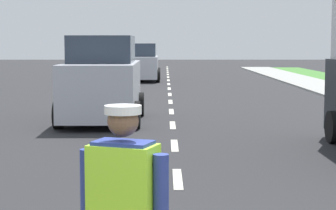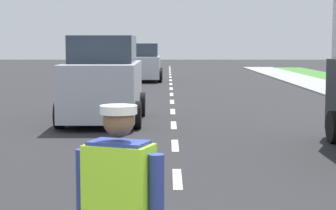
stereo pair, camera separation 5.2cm
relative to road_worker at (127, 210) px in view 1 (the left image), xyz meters
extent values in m
plane|color=#28282B|center=(0.46, 20.26, -0.93)|extent=(96.00, 96.00, 0.00)
cube|color=silver|center=(0.46, 4.96, -0.93)|extent=(0.14, 1.40, 0.01)
cube|color=silver|center=(0.46, 7.96, -0.93)|extent=(0.14, 1.40, 0.01)
cube|color=silver|center=(0.46, 10.96, -0.93)|extent=(0.14, 1.40, 0.01)
cube|color=silver|center=(0.46, 13.96, -0.93)|extent=(0.14, 1.40, 0.01)
cube|color=silver|center=(0.46, 16.96, -0.93)|extent=(0.14, 1.40, 0.01)
cube|color=silver|center=(0.46, 19.96, -0.93)|extent=(0.14, 1.40, 0.01)
cube|color=silver|center=(0.46, 22.96, -0.93)|extent=(0.14, 1.40, 0.01)
cube|color=silver|center=(0.46, 25.96, -0.93)|extent=(0.14, 1.40, 0.01)
cube|color=silver|center=(0.46, 28.96, -0.93)|extent=(0.14, 1.40, 0.01)
cube|color=silver|center=(0.46, 31.96, -0.93)|extent=(0.14, 1.40, 0.01)
cube|color=silver|center=(0.46, 34.96, -0.93)|extent=(0.14, 1.40, 0.01)
cube|color=silver|center=(0.46, 37.96, -0.93)|extent=(0.14, 1.40, 0.01)
cube|color=silver|center=(0.46, 40.96, -0.93)|extent=(0.14, 1.40, 0.01)
cube|color=silver|center=(0.46, 43.96, -0.93)|extent=(0.14, 1.40, 0.01)
cube|color=silver|center=(0.46, 46.96, -0.93)|extent=(0.14, 1.40, 0.01)
cube|color=navy|center=(-0.03, 0.00, 0.19)|extent=(0.46, 0.36, 0.60)
cube|color=#A5EA33|center=(-0.03, 0.00, 0.21)|extent=(0.53, 0.42, 0.51)
cylinder|color=navy|center=(-0.29, 0.10, 0.14)|extent=(0.11, 0.11, 0.55)
cylinder|color=navy|center=(0.24, -0.10, 0.14)|extent=(0.11, 0.11, 0.55)
sphere|color=brown|center=(-0.03, 0.00, 0.63)|extent=(0.22, 0.22, 0.22)
cylinder|color=silver|center=(-0.03, 0.00, 0.71)|extent=(0.26, 0.26, 0.06)
cylinder|color=black|center=(3.80, 8.29, -0.59)|extent=(0.22, 0.68, 0.68)
cube|color=silver|center=(-1.03, 28.42, -0.17)|extent=(1.80, 3.83, 1.15)
cube|color=#2D3847|center=(-1.03, 28.51, 0.75)|extent=(1.59, 2.11, 0.70)
cylinder|color=black|center=(-0.11, 27.23, -0.59)|extent=(0.22, 0.68, 0.68)
cylinder|color=black|center=(-1.95, 27.23, -0.59)|extent=(0.22, 0.68, 0.68)
cylinder|color=black|center=(-0.11, 29.61, -0.59)|extent=(0.22, 0.68, 0.68)
cylinder|color=black|center=(-1.95, 29.61, -0.59)|extent=(0.22, 0.68, 0.68)
cube|color=silver|center=(-1.39, 11.66, -0.06)|extent=(1.84, 4.05, 1.39)
cube|color=#2D3847|center=(-1.39, 11.77, 0.99)|extent=(1.62, 2.23, 0.70)
cylinder|color=black|center=(-0.45, 10.41, -0.59)|extent=(0.22, 0.68, 0.68)
cylinder|color=black|center=(-2.33, 10.41, -0.59)|extent=(0.22, 0.68, 0.68)
cylinder|color=black|center=(-0.45, 12.92, -0.59)|extent=(0.22, 0.68, 0.68)
cylinder|color=black|center=(-2.33, 12.92, -0.59)|extent=(0.22, 0.68, 0.68)
camera|label=1|loc=(0.27, -4.13, 1.18)|focal=64.27mm
camera|label=2|loc=(0.32, -4.13, 1.18)|focal=64.27mm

